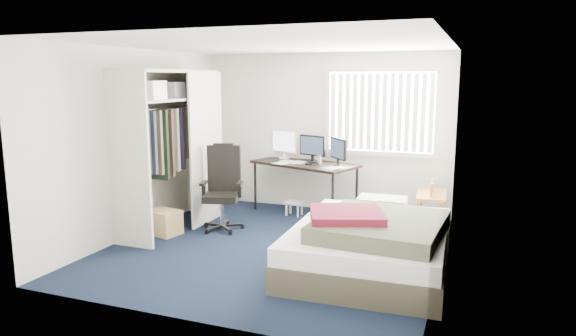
% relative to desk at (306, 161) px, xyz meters
% --- Properties ---
extents(ground, '(4.20, 4.20, 0.00)m').
position_rel_desk_xyz_m(ground, '(0.20, -1.75, -0.83)').
color(ground, black).
rests_on(ground, ground).
extents(room_shell, '(4.20, 4.20, 4.20)m').
position_rel_desk_xyz_m(room_shell, '(0.20, -1.75, 0.68)').
color(room_shell, silver).
rests_on(room_shell, ground).
extents(window_assembly, '(1.72, 0.09, 1.32)m').
position_rel_desk_xyz_m(window_assembly, '(1.10, 0.29, 0.77)').
color(window_assembly, white).
rests_on(window_assembly, ground).
extents(closet, '(0.64, 1.84, 2.22)m').
position_rel_desk_xyz_m(closet, '(-1.48, -1.49, 0.52)').
color(closet, beige).
rests_on(closet, ground).
extents(desk, '(1.80, 1.25, 1.27)m').
position_rel_desk_xyz_m(desk, '(0.00, 0.00, 0.00)').
color(desk, black).
rests_on(desk, ground).
extents(office_chair, '(0.70, 0.70, 1.20)m').
position_rel_desk_xyz_m(office_chair, '(-0.82, -1.21, -0.37)').
color(office_chair, black).
rests_on(office_chair, ground).
extents(footstool, '(0.29, 0.24, 0.22)m').
position_rel_desk_xyz_m(footstool, '(-0.11, -0.21, -0.66)').
color(footstool, white).
rests_on(footstool, ground).
extents(nightstand, '(0.44, 0.80, 0.71)m').
position_rel_desk_xyz_m(nightstand, '(1.95, -0.28, -0.36)').
color(nightstand, brown).
rests_on(nightstand, ground).
extents(bed, '(1.75, 2.28, 0.73)m').
position_rel_desk_xyz_m(bed, '(1.46, -2.02, -0.53)').
color(bed, '#403B2E').
rests_on(bed, ground).
extents(pine_box, '(0.50, 0.42, 0.33)m').
position_rel_desk_xyz_m(pine_box, '(-1.45, -1.76, -0.66)').
color(pine_box, tan).
rests_on(pine_box, ground).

